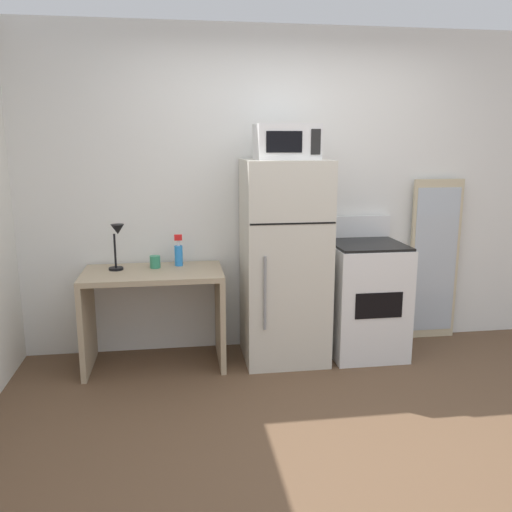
% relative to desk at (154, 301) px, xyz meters
% --- Properties ---
extents(ground_plane, '(12.00, 12.00, 0.00)m').
position_rel_desk_xyz_m(ground_plane, '(1.10, -1.34, -0.51)').
color(ground_plane, brown).
extents(wall_back_white, '(5.00, 0.10, 2.60)m').
position_rel_desk_xyz_m(wall_back_white, '(1.10, 0.36, 0.79)').
color(wall_back_white, white).
rests_on(wall_back_white, ground).
extents(desk, '(1.05, 0.58, 0.75)m').
position_rel_desk_xyz_m(desk, '(0.00, 0.00, 0.00)').
color(desk, tan).
rests_on(desk, ground).
extents(desk_lamp, '(0.14, 0.12, 0.35)m').
position_rel_desk_xyz_m(desk_lamp, '(-0.26, 0.06, 0.48)').
color(desk_lamp, black).
rests_on(desk_lamp, desk).
extents(spray_bottle, '(0.06, 0.06, 0.25)m').
position_rel_desk_xyz_m(spray_bottle, '(0.20, 0.15, 0.33)').
color(spray_bottle, '#2D8CEA').
rests_on(spray_bottle, desk).
extents(coffee_mug, '(0.08, 0.08, 0.09)m').
position_rel_desk_xyz_m(coffee_mug, '(0.02, 0.10, 0.28)').
color(coffee_mug, '#338C66').
rests_on(coffee_mug, desk).
extents(refrigerator, '(0.64, 0.62, 1.58)m').
position_rel_desk_xyz_m(refrigerator, '(1.01, -0.01, 0.27)').
color(refrigerator, beige).
rests_on(refrigerator, ground).
extents(microwave, '(0.46, 0.35, 0.26)m').
position_rel_desk_xyz_m(microwave, '(1.01, -0.03, 1.19)').
color(microwave, silver).
rests_on(microwave, refrigerator).
extents(oven_range, '(0.58, 0.61, 1.10)m').
position_rel_desk_xyz_m(oven_range, '(1.68, -0.00, -0.05)').
color(oven_range, white).
rests_on(oven_range, ground).
extents(leaning_mirror, '(0.44, 0.03, 1.40)m').
position_rel_desk_xyz_m(leaning_mirror, '(2.39, 0.25, 0.19)').
color(leaning_mirror, '#C6B793').
rests_on(leaning_mirror, ground).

